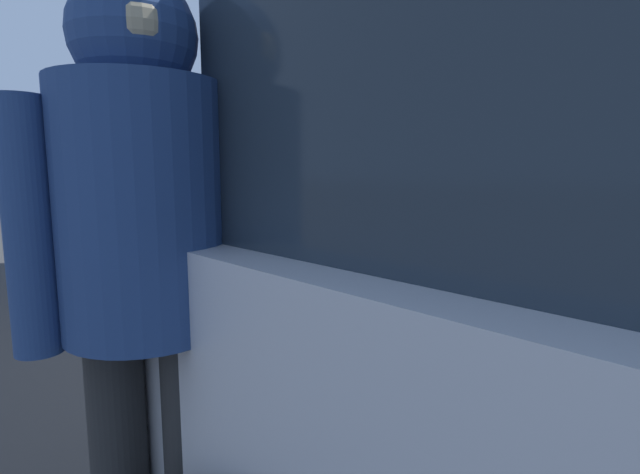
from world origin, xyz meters
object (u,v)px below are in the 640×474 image
parked_bicycle (184,244)px  second_bicycle_by_cafe (131,232)px  touring_motorcycle (281,247)px  pedestrian_walking (145,251)px  sandwich_board_sign (335,226)px

parked_bicycle → second_bicycle_by_cafe: second_bicycle_by_cafe is taller
touring_motorcycle → parked_bicycle: bearing=176.8°
pedestrian_walking → sandwich_board_sign: size_ratio=1.74×
touring_motorcycle → second_bicycle_by_cafe: bearing=179.0°
parked_bicycle → pedestrian_walking: (4.13, -2.19, 0.70)m
touring_motorcycle → pedestrian_walking: pedestrian_walking is taller
pedestrian_walking → sandwich_board_sign: (-2.79, 3.41, -0.46)m
pedestrian_walking → sandwich_board_sign: bearing=129.3°
pedestrian_walking → second_bicycle_by_cafe: size_ratio=0.99×
parked_bicycle → second_bicycle_by_cafe: (-1.47, -0.05, 0.01)m
parked_bicycle → sandwich_board_sign: (1.34, 1.22, 0.24)m
touring_motorcycle → sandwich_board_sign: bearing=116.9°
parked_bicycle → second_bicycle_by_cafe: size_ratio=1.03×
second_bicycle_by_cafe → sandwich_board_sign: bearing=24.4°
sandwich_board_sign → touring_motorcycle: bearing=-63.1°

